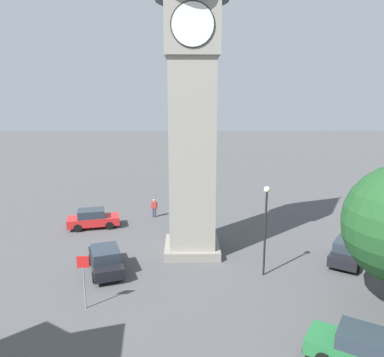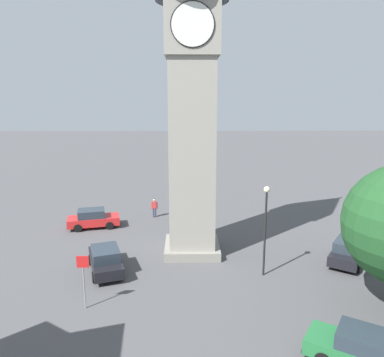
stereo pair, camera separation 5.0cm
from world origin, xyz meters
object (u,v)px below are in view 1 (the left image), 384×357
at_px(car_blue_kerb, 106,260).
at_px(road_sign, 84,273).
at_px(car_silver_kerb, 93,219).
at_px(lamp_post, 266,217).
at_px(pedestrian, 154,206).
at_px(car_white_side, 363,349).
at_px(car_red_corner, 348,251).
at_px(clock_tower, 192,46).

distance_m(car_blue_kerb, road_sign, 4.27).
height_order(car_silver_kerb, road_sign, road_sign).
bearing_deg(car_blue_kerb, lamp_post, -4.01).
xyz_separation_m(car_silver_kerb, road_sign, (2.50, -12.10, 1.14)).
xyz_separation_m(pedestrian, lamp_post, (7.40, -11.34, 2.59)).
bearing_deg(car_silver_kerb, car_white_side, -48.90).
distance_m(car_silver_kerb, road_sign, 12.40).
relative_size(car_blue_kerb, car_red_corner, 1.02).
bearing_deg(car_silver_kerb, clock_tower, -32.35).
xyz_separation_m(clock_tower, lamp_post, (4.20, -3.60, -9.89)).
xyz_separation_m(pedestrian, road_sign, (-2.28, -14.78, 0.89)).
relative_size(clock_tower, car_blue_kerb, 5.17).
height_order(pedestrian, lamp_post, lamp_post).
bearing_deg(clock_tower, pedestrian, 112.46).
distance_m(car_blue_kerb, car_white_side, 14.49).
bearing_deg(pedestrian, road_sign, -98.79).
distance_m(pedestrian, lamp_post, 13.78).
height_order(car_blue_kerb, car_white_side, same).
bearing_deg(car_white_side, clock_tower, 119.27).
xyz_separation_m(car_blue_kerb, car_red_corner, (15.32, 1.02, 0.00)).
height_order(car_blue_kerb, lamp_post, lamp_post).
xyz_separation_m(car_blue_kerb, lamp_post, (9.51, -0.67, 2.84)).
distance_m(pedestrian, road_sign, 14.98).
relative_size(clock_tower, car_red_corner, 5.28).
height_order(car_red_corner, car_white_side, same).
bearing_deg(lamp_post, car_blue_kerb, 175.99).
xyz_separation_m(car_silver_kerb, car_red_corner, (18.00, -6.97, 0.00)).
height_order(car_red_corner, pedestrian, pedestrian).
bearing_deg(car_white_side, car_red_corner, 69.35).
xyz_separation_m(car_red_corner, car_white_side, (-3.59, -9.54, 0.00)).
bearing_deg(car_red_corner, car_silver_kerb, 158.82).
bearing_deg(lamp_post, road_sign, -160.44).
bearing_deg(road_sign, car_silver_kerb, 101.67).
xyz_separation_m(clock_tower, car_red_corner, (10.01, -1.91, -12.73)).
bearing_deg(car_silver_kerb, car_blue_kerb, -71.49).
distance_m(car_blue_kerb, car_silver_kerb, 8.43).
bearing_deg(car_white_side, lamp_post, 105.77).
height_order(car_blue_kerb, car_red_corner, same).
bearing_deg(car_silver_kerb, car_red_corner, -21.18).
relative_size(car_red_corner, car_white_side, 0.99).
relative_size(car_blue_kerb, pedestrian, 2.63).
xyz_separation_m(lamp_post, road_sign, (-9.68, -3.44, -1.70)).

